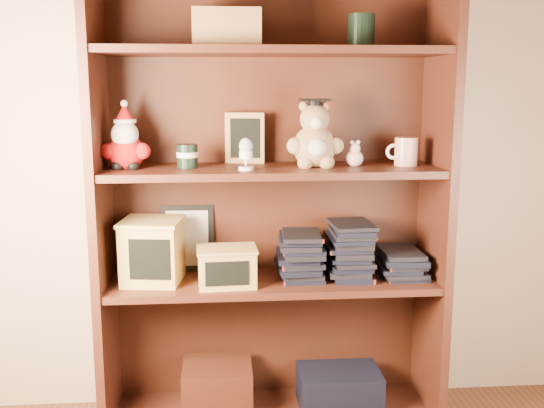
{
  "coord_description": "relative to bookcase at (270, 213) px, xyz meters",
  "views": [
    {
      "loc": [
        -0.24,
        -0.86,
        1.23
      ],
      "look_at": [
        -0.06,
        1.3,
        0.82
      ],
      "focal_mm": 42.0,
      "sensor_mm": 36.0,
      "label": 1
    }
  ],
  "objects": [
    {
      "name": "book_stack_left",
      "position": [
        0.1,
        -0.05,
        -0.15
      ],
      "size": [
        0.14,
        0.2,
        0.16
      ],
      "color": "black",
      "rests_on": "shelf_lower"
    },
    {
      "name": "egg_cup",
      "position": [
        -0.09,
        -0.13,
        0.23
      ],
      "size": [
        0.05,
        0.05,
        0.11
      ],
      "color": "white",
      "rests_on": "shelf_upper"
    },
    {
      "name": "santa_plush",
      "position": [
        -0.49,
        -0.06,
        0.26
      ],
      "size": [
        0.17,
        0.12,
        0.24
      ],
      "color": "#A50F0F",
      "rests_on": "shelf_upper"
    },
    {
      "name": "chalkboard_plaque",
      "position": [
        -0.09,
        0.06,
        0.26
      ],
      "size": [
        0.14,
        0.09,
        0.18
      ],
      "color": "#9E7547",
      "rests_on": "shelf_upper"
    },
    {
      "name": "book_stack_mid",
      "position": [
        0.28,
        -0.05,
        -0.13
      ],
      "size": [
        0.14,
        0.2,
        0.19
      ],
      "color": "black",
      "rests_on": "shelf_lower"
    },
    {
      "name": "treats_box",
      "position": [
        -0.41,
        -0.05,
        -0.12
      ],
      "size": [
        0.23,
        0.23,
        0.22
      ],
      "color": "tan",
      "rests_on": "shelf_lower"
    },
    {
      "name": "pencils_box",
      "position": [
        -0.16,
        -0.12,
        -0.16
      ],
      "size": [
        0.21,
        0.16,
        0.13
      ],
      "color": "tan",
      "rests_on": "shelf_lower"
    },
    {
      "name": "certificate_frame",
      "position": [
        -0.3,
        0.09,
        -0.11
      ],
      "size": [
        0.19,
        0.05,
        0.24
      ],
      "color": "black",
      "rests_on": "shelf_lower"
    },
    {
      "name": "shelf_upper",
      "position": [
        0.0,
        -0.05,
        0.16
      ],
      "size": [
        1.14,
        0.33,
        0.02
      ],
      "color": "#441F13",
      "rests_on": "ground"
    },
    {
      "name": "teacher_mug",
      "position": [
        0.47,
        -0.05,
        0.22
      ],
      "size": [
        0.11,
        0.08,
        0.1
      ],
      "color": "silver",
      "rests_on": "shelf_upper"
    },
    {
      "name": "shelf_lower",
      "position": [
        0.0,
        -0.05,
        -0.24
      ],
      "size": [
        1.14,
        0.33,
        0.02
      ],
      "color": "#441F13",
      "rests_on": "ground"
    },
    {
      "name": "grad_teddy_bear",
      "position": [
        0.15,
        -0.06,
        0.26
      ],
      "size": [
        0.2,
        0.17,
        0.24
      ],
      "color": "tan",
      "rests_on": "shelf_upper"
    },
    {
      "name": "pink_figurine",
      "position": [
        0.29,
        -0.05,
        0.21
      ],
      "size": [
        0.06,
        0.06,
        0.09
      ],
      "color": "beige",
      "rests_on": "shelf_upper"
    },
    {
      "name": "book_stack_right",
      "position": [
        0.46,
        -0.05,
        -0.18
      ],
      "size": [
        0.14,
        0.2,
        0.1
      ],
      "color": "black",
      "rests_on": "shelf_lower"
    },
    {
      "name": "bookcase",
      "position": [
        0.0,
        0.0,
        0.0
      ],
      "size": [
        1.2,
        0.35,
        1.6
      ],
      "color": "#441F13",
      "rests_on": "ground"
    },
    {
      "name": "teachers_tin",
      "position": [
        -0.29,
        -0.05,
        0.21
      ],
      "size": [
        0.07,
        0.07,
        0.08
      ],
      "color": "black",
      "rests_on": "shelf_upper"
    }
  ]
}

